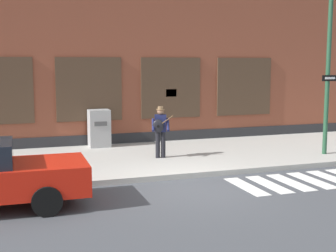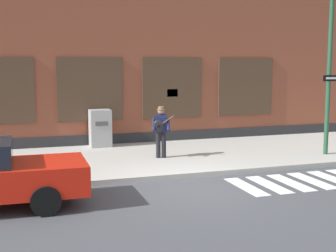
{
  "view_description": "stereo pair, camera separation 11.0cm",
  "coord_description": "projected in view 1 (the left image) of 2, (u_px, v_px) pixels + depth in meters",
  "views": [
    {
      "loc": [
        -4.48,
        -11.07,
        3.25
      ],
      "look_at": [
        -0.27,
        1.29,
        1.5
      ],
      "focal_mm": 50.0,
      "sensor_mm": 36.0,
      "label": 1
    },
    {
      "loc": [
        -4.37,
        -11.11,
        3.25
      ],
      "look_at": [
        -0.27,
        1.29,
        1.5
      ],
      "focal_mm": 50.0,
      "sensor_mm": 36.0,
      "label": 2
    }
  ],
  "objects": [
    {
      "name": "busker",
      "position": [
        160.0,
        129.0,
        15.29
      ],
      "size": [
        0.72,
        0.65,
        1.69
      ],
      "color": "black",
      "rests_on": "sidewalk"
    },
    {
      "name": "utility_box",
      "position": [
        99.0,
        128.0,
        17.4
      ],
      "size": [
        0.77,
        0.68,
        1.38
      ],
      "color": "#9E9E9E",
      "rests_on": "sidewalk"
    },
    {
      "name": "crosswalk",
      "position": [
        322.0,
        179.0,
        13.17
      ],
      "size": [
        5.2,
        1.9,
        0.01
      ],
      "color": "silver",
      "rests_on": "ground"
    },
    {
      "name": "ground_plane",
      "position": [
        194.0,
        188.0,
        12.25
      ],
      "size": [
        160.0,
        160.0,
        0.0
      ],
      "primitive_type": "plane",
      "color": "#424449"
    },
    {
      "name": "sidewalk",
      "position": [
        152.0,
        158.0,
        15.77
      ],
      "size": [
        28.0,
        5.53,
        0.16
      ],
      "color": "#ADAAA3",
      "rests_on": "ground"
    },
    {
      "name": "building_backdrop",
      "position": [
        119.0,
        38.0,
        19.67
      ],
      "size": [
        28.0,
        4.06,
        8.6
      ],
      "color": "brown",
      "rests_on": "ground"
    }
  ]
}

